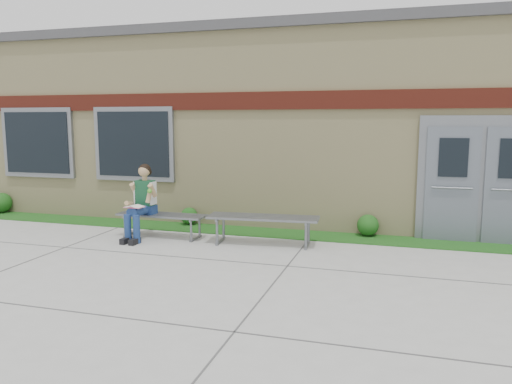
% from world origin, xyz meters
% --- Properties ---
extents(ground, '(80.00, 80.00, 0.00)m').
position_xyz_m(ground, '(0.00, 0.00, 0.00)').
color(ground, '#9E9E99').
rests_on(ground, ground).
extents(grass_strip, '(16.00, 0.80, 0.02)m').
position_xyz_m(grass_strip, '(0.00, 2.60, 0.01)').
color(grass_strip, '#134815').
rests_on(grass_strip, ground).
extents(school_building, '(16.20, 6.22, 4.20)m').
position_xyz_m(school_building, '(-0.00, 5.99, 2.10)').
color(school_building, beige).
rests_on(school_building, ground).
extents(bench_left, '(1.73, 0.50, 0.45)m').
position_xyz_m(bench_left, '(-1.72, 1.70, 0.35)').
color(bench_left, slate).
rests_on(bench_left, ground).
extents(bench_right, '(2.02, 0.71, 0.52)m').
position_xyz_m(bench_right, '(0.28, 1.70, 0.40)').
color(bench_right, slate).
rests_on(bench_right, ground).
extents(girl, '(0.51, 0.87, 1.40)m').
position_xyz_m(girl, '(-2.03, 1.49, 0.72)').
color(girl, navy).
rests_on(girl, ground).
extents(shrub_west, '(0.47, 0.47, 0.47)m').
position_xyz_m(shrub_west, '(-6.56, 2.85, 0.26)').
color(shrub_west, '#134815').
rests_on(shrub_west, grass_strip).
extents(shrub_mid, '(0.36, 0.36, 0.36)m').
position_xyz_m(shrub_mid, '(-1.68, 2.85, 0.20)').
color(shrub_mid, '#134815').
rests_on(shrub_mid, grass_strip).
extents(shrub_east, '(0.41, 0.41, 0.41)m').
position_xyz_m(shrub_east, '(2.04, 2.85, 0.22)').
color(shrub_east, '#134815').
rests_on(shrub_east, grass_strip).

